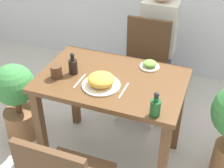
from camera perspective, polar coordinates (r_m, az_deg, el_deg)
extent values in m
plane|color=#B7B2A8|center=(2.67, 0.00, -12.89)|extent=(16.00, 16.00, 0.00)
cube|color=brown|center=(2.18, 0.00, 0.69)|extent=(1.02, 0.66, 0.04)
cube|color=brown|center=(2.40, -12.88, -8.43)|extent=(0.06, 0.06, 0.74)
cube|color=brown|center=(2.14, 9.18, -14.44)|extent=(0.06, 0.06, 0.74)
cube|color=brown|center=(2.77, -6.87, -1.06)|extent=(0.06, 0.06, 0.74)
cube|color=brown|center=(2.55, 12.02, -5.26)|extent=(0.06, 0.06, 0.74)
cube|color=#4C331E|center=(2.84, 5.31, 1.76)|extent=(0.42, 0.42, 0.04)
cube|color=#4C331E|center=(2.88, 6.63, 7.71)|extent=(0.40, 0.04, 0.44)
cylinder|color=white|center=(2.87, 0.61, -3.24)|extent=(0.03, 0.03, 0.42)
cylinder|color=white|center=(2.80, 7.58, -4.79)|extent=(0.03, 0.03, 0.42)
cylinder|color=white|center=(3.15, 2.85, 0.53)|extent=(0.03, 0.03, 0.42)
cylinder|color=white|center=(3.08, 9.23, -0.79)|extent=(0.03, 0.03, 0.42)
cylinder|color=beige|center=(2.09, -2.00, -0.21)|extent=(0.26, 0.26, 0.01)
ellipsoid|color=gold|center=(2.06, -2.02, 0.82)|extent=(0.18, 0.18, 0.08)
cylinder|color=beige|center=(2.30, 6.88, 3.15)|extent=(0.14, 0.14, 0.01)
ellipsoid|color=olive|center=(2.29, 6.92, 3.74)|extent=(0.10, 0.10, 0.04)
cylinder|color=#4C331E|center=(2.19, -10.14, 2.26)|extent=(0.08, 0.08, 0.09)
cylinder|color=#194C23|center=(1.84, 7.92, -4.40)|extent=(0.06, 0.06, 0.10)
cylinder|color=#194C23|center=(1.80, 8.08, -2.76)|extent=(0.03, 0.03, 0.03)
sphere|color=black|center=(1.78, 8.16, -1.98)|extent=(0.03, 0.03, 0.03)
cylinder|color=black|center=(2.21, -7.12, 3.13)|extent=(0.06, 0.06, 0.10)
cylinder|color=black|center=(2.18, -7.24, 4.61)|extent=(0.03, 0.03, 0.03)
sphere|color=black|center=(2.16, -7.30, 5.30)|extent=(0.03, 0.03, 0.03)
cube|color=silver|center=(2.15, -5.96, 0.57)|extent=(0.01, 0.18, 0.00)
cube|color=silver|center=(2.04, 2.16, -1.18)|extent=(0.01, 0.18, 0.00)
cylinder|color=brown|center=(2.87, -16.13, -6.85)|extent=(0.28, 0.28, 0.27)
cylinder|color=brown|center=(2.76, -16.74, -3.95)|extent=(0.05, 0.05, 0.10)
sphere|color=#387F3D|center=(2.63, -17.53, -0.13)|extent=(0.34, 0.34, 0.34)
cube|color=#2D3347|center=(3.33, 7.89, 2.55)|extent=(0.28, 0.20, 0.45)
cube|color=beige|center=(3.10, 8.60, 10.17)|extent=(0.34, 0.22, 0.52)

